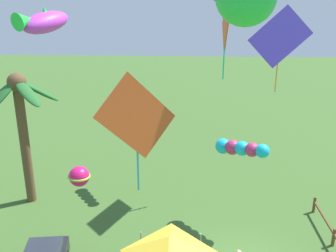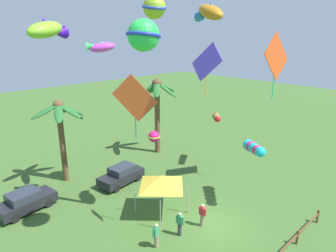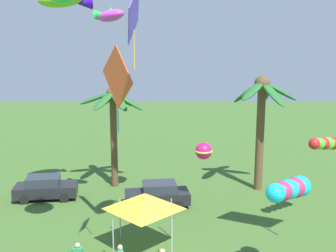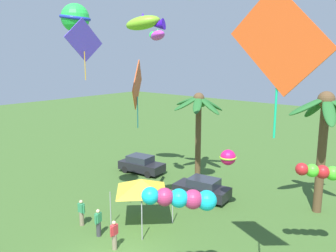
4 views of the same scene
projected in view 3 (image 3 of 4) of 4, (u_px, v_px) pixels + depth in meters
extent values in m
cylinder|color=brown|center=(113.00, 141.00, 27.73)|extent=(0.47, 0.47, 6.56)
ellipsoid|color=#236028|center=(127.00, 101.00, 27.15)|extent=(2.23, 0.81, 1.50)
ellipsoid|color=#236028|center=(122.00, 99.00, 28.04)|extent=(1.81, 2.20, 1.46)
ellipsoid|color=#236028|center=(107.00, 98.00, 28.13)|extent=(1.60, 2.31, 1.37)
ellipsoid|color=#236028|center=(95.00, 98.00, 27.14)|extent=(2.36, 0.74, 1.11)
ellipsoid|color=#236028|center=(103.00, 101.00, 26.22)|extent=(1.58, 2.37, 1.25)
ellipsoid|color=#236028|center=(118.00, 101.00, 26.29)|extent=(1.72, 2.30, 1.32)
sphere|color=brown|center=(112.00, 93.00, 27.12)|extent=(0.89, 0.89, 0.89)
cylinder|color=brown|center=(259.00, 137.00, 27.07)|extent=(0.55, 0.55, 7.29)
ellipsoid|color=#236028|center=(278.00, 91.00, 26.37)|extent=(2.45, 0.95, 1.49)
ellipsoid|color=#236028|center=(262.00, 91.00, 27.48)|extent=(1.42, 2.38, 1.72)
ellipsoid|color=#236028|center=(247.00, 92.00, 27.13)|extent=(2.19, 1.93, 1.79)
ellipsoid|color=#236028|center=(252.00, 91.00, 25.62)|extent=(2.19, 2.29, 1.34)
ellipsoid|color=#236028|center=(272.00, 94.00, 25.58)|extent=(1.69, 2.36, 1.69)
sphere|color=brown|center=(261.00, 83.00, 26.39)|extent=(1.04, 1.04, 1.04)
cube|color=black|center=(45.00, 190.00, 25.76)|extent=(4.10, 2.22, 0.70)
cube|color=#282D38|center=(42.00, 181.00, 25.62)|extent=(2.21, 1.76, 0.56)
cylinder|color=black|center=(66.00, 189.00, 26.74)|extent=(0.62, 0.26, 0.60)
cylinder|color=black|center=(63.00, 198.00, 25.22)|extent=(0.62, 0.26, 0.60)
cylinder|color=black|center=(28.00, 191.00, 26.41)|extent=(0.62, 0.26, 0.60)
cylinder|color=black|center=(23.00, 200.00, 24.89)|extent=(0.62, 0.26, 0.60)
cube|color=black|center=(156.00, 197.00, 24.52)|extent=(4.09, 2.21, 0.70)
cube|color=#282D38|center=(158.00, 187.00, 24.43)|extent=(2.21, 1.76, 0.56)
cylinder|color=black|center=(137.00, 207.00, 23.66)|extent=(0.62, 0.26, 0.60)
cylinder|color=black|center=(136.00, 198.00, 25.18)|extent=(0.62, 0.26, 0.60)
cylinder|color=black|center=(178.00, 205.00, 23.98)|extent=(0.62, 0.26, 0.60)
cylinder|color=black|center=(174.00, 196.00, 25.50)|extent=(0.62, 0.26, 0.60)
sphere|color=beige|center=(119.00, 247.00, 16.41)|extent=(0.21, 0.21, 0.21)
sphere|color=tan|center=(161.00, 251.00, 16.08)|extent=(0.21, 0.21, 0.21)
sphere|color=beige|center=(76.00, 245.00, 16.57)|extent=(0.21, 0.21, 0.21)
cylinder|color=#9E9EA3|center=(112.00, 242.00, 17.75)|extent=(0.06, 0.06, 2.10)
cylinder|color=#9E9EA3|center=(171.00, 242.00, 17.76)|extent=(0.06, 0.06, 2.10)
cylinder|color=#9E9EA3|center=(119.00, 218.00, 20.31)|extent=(0.06, 0.06, 2.10)
cylinder|color=#9E9EA3|center=(170.00, 218.00, 20.31)|extent=(0.06, 0.06, 2.10)
pyramid|color=yellow|center=(143.00, 201.00, 18.77)|extent=(2.86, 2.86, 0.75)
cube|color=#6246EC|center=(133.00, 15.00, 13.74)|extent=(0.47, 2.07, 2.01)
cylinder|color=gold|center=(133.00, 50.00, 13.95)|extent=(0.04, 0.04, 1.34)
sphere|color=red|center=(331.00, 143.00, 21.55)|extent=(0.70, 0.70, 0.70)
sphere|color=#4BD82C|center=(327.00, 143.00, 21.22)|extent=(0.67, 0.67, 0.67)
sphere|color=red|center=(323.00, 143.00, 20.89)|extent=(0.64, 0.64, 0.64)
sphere|color=#4BD82C|center=(318.00, 144.00, 20.57)|extent=(0.61, 0.61, 0.61)
sphere|color=red|center=(313.00, 144.00, 20.24)|extent=(0.59, 0.59, 0.59)
sphere|color=#15C2E0|center=(299.00, 186.00, 15.90)|extent=(0.84, 0.84, 0.84)
sphere|color=#BB2E61|center=(293.00, 188.00, 15.44)|extent=(0.80, 0.80, 0.80)
sphere|color=#15C2E0|center=(288.00, 189.00, 14.98)|extent=(0.77, 0.77, 0.77)
sphere|color=#BB2E61|center=(281.00, 191.00, 14.52)|extent=(0.74, 0.74, 0.74)
sphere|color=#15C2E0|center=(275.00, 193.00, 14.06)|extent=(0.70, 0.70, 0.70)
cube|color=#D25020|center=(116.00, 77.00, 18.70)|extent=(1.73, 2.45, 2.95)
cylinder|color=#38B2C5|center=(117.00, 112.00, 19.02)|extent=(0.06, 0.06, 1.92)
sphere|color=#E9166A|center=(203.00, 151.00, 22.83)|extent=(0.97, 0.97, 0.97)
torus|color=#8EC92D|center=(203.00, 151.00, 22.83)|extent=(1.15, 1.15, 0.15)
ellipsoid|color=#DA3EE2|center=(110.00, 16.00, 20.57)|extent=(1.84, 1.50, 0.80)
cone|color=#26D642|center=(99.00, 14.00, 20.89)|extent=(0.75, 0.72, 0.57)
cone|color=#26D642|center=(110.00, 10.00, 20.52)|extent=(0.43, 0.43, 0.33)
cone|color=#3F10DE|center=(83.00, 3.00, 22.43)|extent=(1.21, 1.14, 0.95)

